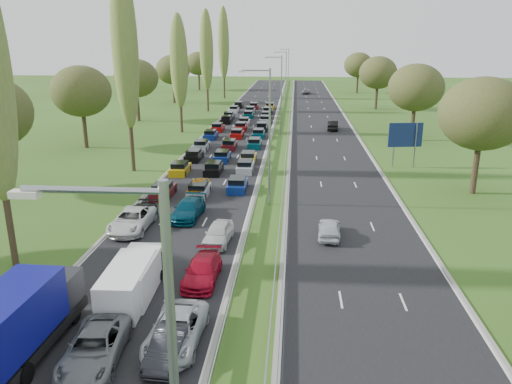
# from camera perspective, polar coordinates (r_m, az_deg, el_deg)

# --- Properties ---
(ground) EXTENTS (260.00, 260.00, 0.00)m
(ground) POSITION_cam_1_polar(r_m,az_deg,el_deg) (81.03, 2.89, 6.81)
(ground) COLOR #304B17
(ground) RESTS_ON ground
(near_carriageway) EXTENTS (10.50, 215.00, 0.04)m
(near_carriageway) POSITION_cam_1_polar(r_m,az_deg,el_deg) (83.94, -1.71, 7.18)
(near_carriageway) COLOR black
(near_carriageway) RESTS_ON ground
(far_carriageway) EXTENTS (10.50, 215.00, 0.04)m
(far_carriageway) POSITION_cam_1_polar(r_m,az_deg,el_deg) (83.59, 7.60, 7.00)
(far_carriageway) COLOR black
(far_carriageway) RESTS_ON ground
(central_reservation) EXTENTS (2.36, 215.00, 0.32)m
(central_reservation) POSITION_cam_1_polar(r_m,az_deg,el_deg) (83.40, 2.94, 7.49)
(central_reservation) COLOR gray
(central_reservation) RESTS_ON ground
(lamp_columns) EXTENTS (0.18, 140.18, 12.00)m
(lamp_columns) POSITION_cam_1_polar(r_m,az_deg,el_deg) (78.21, 2.91, 10.89)
(lamp_columns) COLOR gray
(lamp_columns) RESTS_ON ground
(poplar_row) EXTENTS (2.80, 127.80, 22.44)m
(poplar_row) POSITION_cam_1_polar(r_m,az_deg,el_deg) (70.32, -10.89, 15.16)
(poplar_row) COLOR #2D2116
(poplar_row) RESTS_ON ground
(woodland_left) EXTENTS (8.00, 166.00, 11.10)m
(woodland_left) POSITION_cam_1_polar(r_m,az_deg,el_deg) (68.94, -20.48, 10.46)
(woodland_left) COLOR #2D2116
(woodland_left) RESTS_ON ground
(woodland_right) EXTENTS (8.00, 153.00, 11.10)m
(woodland_right) POSITION_cam_1_polar(r_m,az_deg,el_deg) (68.96, 19.35, 10.57)
(woodland_right) COLOR #2D2116
(woodland_right) RESTS_ON ground
(traffic_queue_fill) EXTENTS (9.02, 69.51, 0.80)m
(traffic_queue_fill) POSITION_cam_1_polar(r_m,az_deg,el_deg) (79.00, -2.10, 6.89)
(traffic_queue_fill) COLOR #590F14
(traffic_queue_fill) RESTS_ON ground
(near_car_2) EXTENTS (2.68, 5.75, 1.59)m
(near_car_2) POSITION_cam_1_polar(r_m,az_deg,el_deg) (40.03, -13.98, -3.12)
(near_car_2) COLOR silver
(near_car_2) RESTS_ON near_carriageway
(near_car_3) EXTENTS (2.30, 4.99, 1.41)m
(near_car_3) POSITION_cam_1_polar(r_m,az_deg,el_deg) (41.16, -13.22, -2.64)
(near_car_3) COLOR black
(near_car_3) RESTS_ON near_carriageway
(near_car_6) EXTENTS (2.88, 5.49, 1.47)m
(near_car_6) POSITION_cam_1_polar(r_m,az_deg,el_deg) (24.96, -18.00, -16.59)
(near_car_6) COLOR slate
(near_car_6) RESTS_ON near_carriageway
(near_car_7) EXTENTS (2.41, 5.28, 1.50)m
(near_car_7) POSITION_cam_1_polar(r_m,az_deg,el_deg) (41.86, -7.75, -1.94)
(near_car_7) COLOR #04364A
(near_car_7) RESTS_ON near_carriageway
(near_car_8) EXTENTS (1.96, 4.56, 1.53)m
(near_car_8) POSITION_cam_1_polar(r_m,az_deg,el_deg) (47.90, -6.66, 0.55)
(near_car_8) COLOR #BC760C
(near_car_8) RESTS_ON near_carriageway
(near_car_9) EXTENTS (1.70, 4.21, 1.36)m
(near_car_9) POSITION_cam_1_polar(r_m,az_deg,el_deg) (24.48, -9.83, -16.80)
(near_car_9) COLOR black
(near_car_9) RESTS_ON near_carriageway
(near_car_10) EXTENTS (2.57, 5.36, 1.47)m
(near_car_10) POSITION_cam_1_polar(r_m,az_deg,el_deg) (25.36, -9.12, -15.31)
(near_car_10) COLOR #ABB0B4
(near_car_10) RESTS_ON near_carriageway
(near_car_11) EXTENTS (2.04, 4.86, 1.40)m
(near_car_11) POSITION_cam_1_polar(r_m,az_deg,el_deg) (31.05, -6.16, -8.90)
(near_car_11) COLOR #A80A20
(near_car_11) RESTS_ON near_carriageway
(near_car_12) EXTENTS (2.09, 4.49, 1.49)m
(near_car_12) POSITION_cam_1_polar(r_m,az_deg,el_deg) (36.53, -4.32, -4.70)
(near_car_12) COLOR silver
(near_car_12) RESTS_ON near_carriageway
(far_car_0) EXTENTS (1.94, 4.23, 1.40)m
(far_car_0) POSITION_cam_1_polar(r_m,az_deg,el_deg) (37.89, 8.39, -4.09)
(far_car_0) COLOR silver
(far_car_0) RESTS_ON far_carriageway
(far_car_1) EXTENTS (1.95, 4.90, 1.58)m
(far_car_1) POSITION_cam_1_polar(r_m,az_deg,el_deg) (84.12, 8.75, 7.58)
(far_car_1) COLOR black
(far_car_1) RESTS_ON far_carriageway
(far_car_2) EXTENTS (2.51, 4.84, 1.30)m
(far_car_2) POSITION_cam_1_polar(r_m,az_deg,el_deg) (141.68, 5.76, 11.37)
(far_car_2) COLOR slate
(far_car_2) RESTS_ON far_carriageway
(blue_lorry) EXTENTS (2.44, 8.77, 3.70)m
(blue_lorry) POSITION_cam_1_polar(r_m,az_deg,el_deg) (25.72, -25.57, -13.39)
(blue_lorry) COLOR black
(blue_lorry) RESTS_ON near_carriageway
(white_van_front) EXTENTS (2.12, 5.41, 2.18)m
(white_van_front) POSITION_cam_1_polar(r_m,az_deg,el_deg) (29.43, -14.31, -10.03)
(white_van_front) COLOR white
(white_van_front) RESTS_ON near_carriageway
(white_van_rear) EXTENTS (2.06, 5.24, 2.11)m
(white_van_rear) POSITION_cam_1_polar(r_m,az_deg,el_deg) (30.37, -13.33, -9.15)
(white_van_rear) COLOR white
(white_van_rear) RESTS_ON near_carriageway
(direction_sign) EXTENTS (3.97, 0.72, 5.20)m
(direction_sign) POSITION_cam_1_polar(r_m,az_deg,el_deg) (60.24, 16.70, 6.05)
(direction_sign) COLOR gray
(direction_sign) RESTS_ON ground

